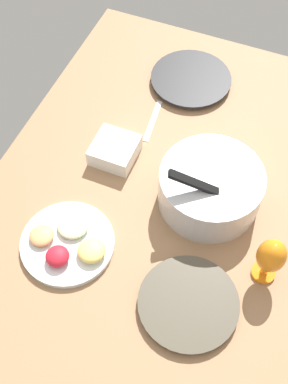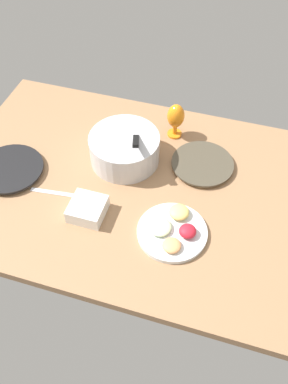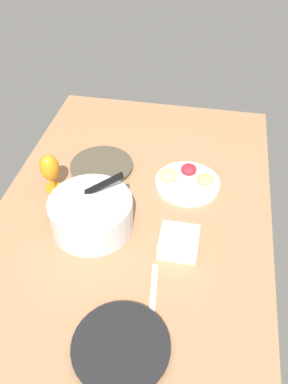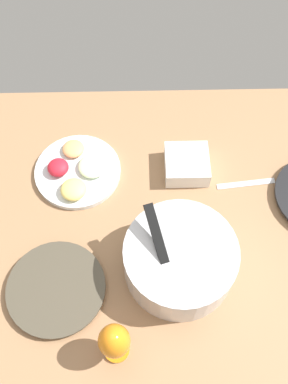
{
  "view_description": "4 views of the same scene",
  "coord_description": "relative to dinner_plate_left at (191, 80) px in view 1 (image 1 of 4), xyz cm",
  "views": [
    {
      "loc": [
        68.5,
        24.61,
        124.19
      ],
      "look_at": [
        -1.94,
        -4.37,
        6.12
      ],
      "focal_mm": 46.15,
      "sensor_mm": 36.0,
      "label": 1
    },
    {
      "loc": [
        33.56,
        -103.79,
        128.78
      ],
      "look_at": [
        4.41,
        -7.53,
        6.12
      ],
      "focal_mm": 38.48,
      "sensor_mm": 36.0,
      "label": 2
    },
    {
      "loc": [
        -106.16,
        -24.64,
        109.83
      ],
      "look_at": [
        4.71,
        -3.59,
        6.12
      ],
      "focal_mm": 37.98,
      "sensor_mm": 36.0,
      "label": 3
    },
    {
      "loc": [
        -0.2,
        54.99,
        117.55
      ],
      "look_at": [
        -1.54,
        -8.18,
        6.12
      ],
      "focal_mm": 41.89,
      "sensor_mm": 36.0,
      "label": 4
    }
  ],
  "objects": [
    {
      "name": "hurricane_glass_orange",
      "position": [
        60.59,
        42.12,
        8.93
      ],
      "size": [
        7.64,
        7.64,
        16.64
      ],
      "color": "orange",
      "rests_on": "ground_plane"
    },
    {
      "name": "mixing_bowl",
      "position": [
        43.9,
        20.87,
        5.55
      ],
      "size": [
        29.65,
        29.65,
        19.73
      ],
      "color": "silver",
      "rests_on": "ground_plane"
    },
    {
      "name": "fork_by_left_plate",
      "position": [
        21.59,
        -5.59,
        -0.92
      ],
      "size": [
        18.09,
        3.74,
        0.6
      ],
      "primitive_type": "cube",
      "rotation": [
        0.0,
        0.0,
        0.11
      ],
      "color": "silver",
      "rests_on": "ground_plane"
    },
    {
      "name": "dinner_plate_left",
      "position": [
        0.0,
        0.0,
        0.0
      ],
      "size": [
        28.0,
        28.0,
        2.35
      ],
      "color": "#4C4C51",
      "rests_on": "ground_plane"
    },
    {
      "name": "ground_plane",
      "position": [
        54.18,
        8.21,
        -3.22
      ],
      "size": [
        160.0,
        104.0,
        4.0
      ],
      "primitive_type": "cube",
      "color": "#99704C"
    },
    {
      "name": "square_bowl_white",
      "position": [
        39.56,
        -11.19,
        2.07
      ],
      "size": [
        13.21,
        13.21,
        5.92
      ],
      "color": "white",
      "rests_on": "ground_plane"
    },
    {
      "name": "dinner_plate_right",
      "position": [
        76.78,
        26.37,
        -0.06
      ],
      "size": [
        26.46,
        26.46,
        2.24
      ],
      "color": "beige",
      "rests_on": "ground_plane"
    },
    {
      "name": "fruit_platter",
      "position": [
        73.12,
        -10.32,
        0.51
      ],
      "size": [
        26.35,
        26.35,
        5.53
      ],
      "color": "silver",
      "rests_on": "ground_plane"
    }
  ]
}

